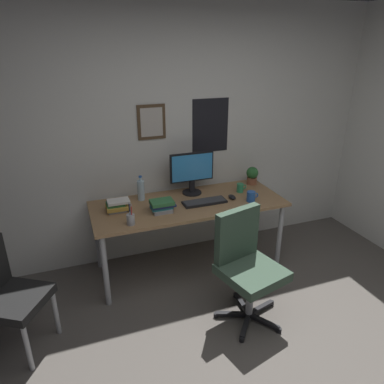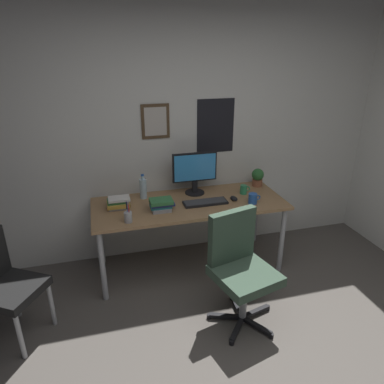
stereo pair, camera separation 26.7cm
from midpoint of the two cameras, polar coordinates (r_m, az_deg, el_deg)
wall_back at (r=3.72m, az=1.31°, el=9.19°), size 4.40×0.10×2.60m
desk at (r=3.50m, az=1.76°, el=-2.73°), size 1.88×0.74×0.74m
office_chair at (r=2.96m, az=10.30°, el=-11.35°), size 0.58×0.58×0.95m
side_chair at (r=3.05m, az=-25.99°, el=-12.97°), size 0.58×0.58×0.88m
monitor at (r=3.60m, az=2.57°, el=3.31°), size 0.46×0.20×0.43m
keyboard at (r=3.44m, az=4.37°, el=-1.71°), size 0.43×0.15×0.03m
computer_mouse at (r=3.55m, az=8.92°, el=-1.06°), size 0.06×0.11×0.04m
water_bottle at (r=3.54m, az=-5.76°, el=0.57°), size 0.07×0.07×0.25m
coffee_mug_near at (r=3.50m, az=11.96°, el=-1.07°), size 0.12×0.08×0.10m
coffee_mug_far at (r=3.71m, az=10.39°, el=0.38°), size 0.11×0.07×0.09m
potted_plant at (r=3.93m, az=12.45°, el=2.39°), size 0.13×0.13×0.19m
pen_cup at (r=3.09m, az=-7.84°, el=-3.96°), size 0.07×0.07×0.20m
book_stack_left at (r=3.28m, az=-2.65°, el=-2.06°), size 0.22×0.18×0.11m
book_stack_right at (r=3.38m, az=-9.66°, el=-1.79°), size 0.22×0.18×0.11m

